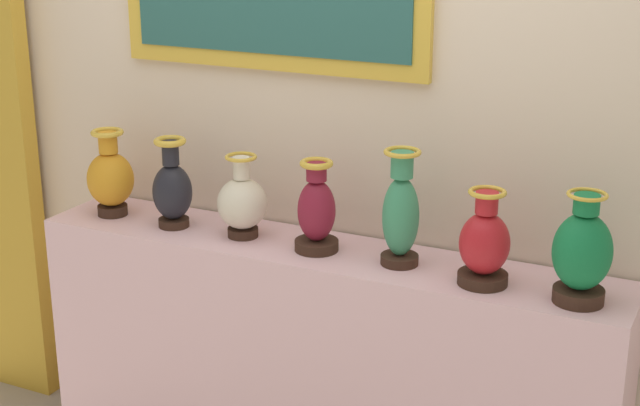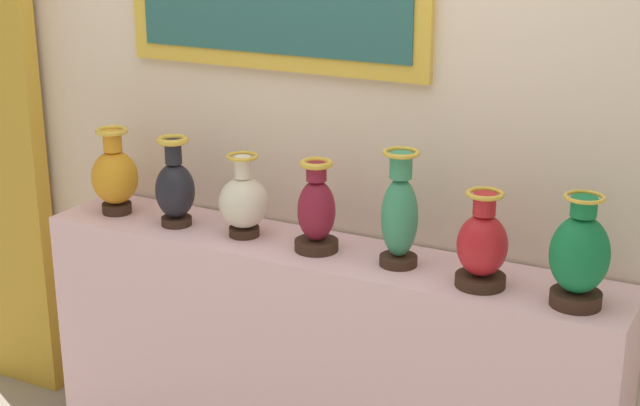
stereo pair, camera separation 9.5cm
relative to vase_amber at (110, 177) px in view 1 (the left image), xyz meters
The scene contains 9 objects.
display_shelf 1.08m from the vase_amber, ahead, with size 2.15×0.37×0.97m, color beige.
back_wall 1.02m from the vase_amber, 16.74° to the left, with size 3.88×0.14×3.15m.
vase_amber is the anchor object (origin of this frame).
vase_onyx 0.29m from the vase_amber, ahead, with size 0.15×0.15×0.34m.
vase_ivory 0.57m from the vase_amber, ahead, with size 0.18×0.18×0.30m.
vase_burgundy 0.87m from the vase_amber, ahead, with size 0.15×0.15×0.32m.
vase_jade 1.18m from the vase_amber, ahead, with size 0.13×0.13×0.39m.
vase_crimson 1.48m from the vase_amber, ahead, with size 0.16×0.16×0.31m.
vase_emerald 1.78m from the vase_amber, ahead, with size 0.18×0.18×0.35m.
Camera 1 is at (1.36, -2.77, 2.15)m, focal length 53.29 mm.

